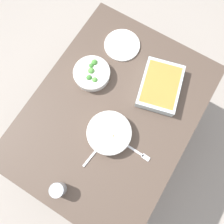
{
  "coord_description": "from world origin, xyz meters",
  "views": [
    {
      "loc": [
        0.27,
        0.17,
        1.95
      ],
      "look_at": [
        0.0,
        0.0,
        0.74
      ],
      "focal_mm": 35.09,
      "sensor_mm": 36.0,
      "label": 1
    }
  ],
  "objects": [
    {
      "name": "spoon_by_stew",
      "position": [
        0.23,
        0.04,
        0.74
      ],
      "size": [
        0.18,
        0.04,
        0.01
      ],
      "color": "silver",
      "rests_on": "dining_table"
    },
    {
      "name": "baking_dish",
      "position": [
        -0.27,
        0.16,
        0.77
      ],
      "size": [
        0.35,
        0.29,
        0.06
      ],
      "color": "silver",
      "rests_on": "dining_table"
    },
    {
      "name": "dining_table",
      "position": [
        0.0,
        0.0,
        0.65
      ],
      "size": [
        1.2,
        0.9,
        0.74
      ],
      "color": "#4C3D33",
      "rests_on": "ground_plane"
    },
    {
      "name": "fork_on_table",
      "position": [
        0.12,
        0.24,
        0.74
      ],
      "size": [
        0.03,
        0.18,
        0.01
      ],
      "color": "silver",
      "rests_on": "dining_table"
    },
    {
      "name": "drink_cup",
      "position": [
        0.5,
        -0.02,
        0.78
      ],
      "size": [
        0.07,
        0.07,
        0.08
      ],
      "color": "#B2BCC6",
      "rests_on": "dining_table"
    },
    {
      "name": "side_plate",
      "position": [
        -0.4,
        -0.17,
        0.75
      ],
      "size": [
        0.22,
        0.22,
        0.01
      ],
      "primitive_type": "cylinder",
      "color": "white",
      "rests_on": "dining_table"
    },
    {
      "name": "ground_plane",
      "position": [
        0.0,
        0.0,
        0.0
      ],
      "size": [
        6.0,
        6.0,
        0.0
      ],
      "primitive_type": "plane",
      "color": "#9E9389"
    },
    {
      "name": "broccoli_bowl",
      "position": [
        -0.13,
        -0.22,
        0.77
      ],
      "size": [
        0.22,
        0.22,
        0.07
      ],
      "color": "silver",
      "rests_on": "dining_table"
    },
    {
      "name": "stew_bowl",
      "position": [
        0.12,
        0.05,
        0.77
      ],
      "size": [
        0.24,
        0.24,
        0.06
      ],
      "color": "silver",
      "rests_on": "dining_table"
    }
  ]
}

